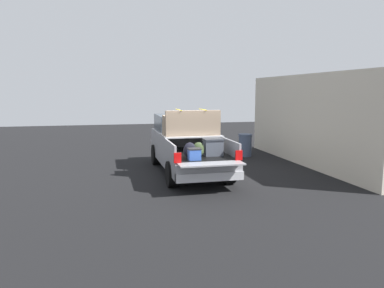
# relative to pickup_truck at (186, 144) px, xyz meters

# --- Properties ---
(ground_plane) EXTENTS (40.00, 40.00, 0.00)m
(ground_plane) POSITION_rel_pickup_truck_xyz_m (-0.38, 0.00, -0.97)
(ground_plane) COLOR black
(pickup_truck) EXTENTS (6.05, 2.06, 2.23)m
(pickup_truck) POSITION_rel_pickup_truck_xyz_m (0.00, 0.00, 0.00)
(pickup_truck) COLOR gray
(pickup_truck) RESTS_ON ground_plane
(building_facade) EXTENTS (8.86, 0.36, 3.46)m
(building_facade) POSITION_rel_pickup_truck_xyz_m (0.10, -4.72, 0.76)
(building_facade) COLOR beige
(building_facade) RESTS_ON ground_plane
(trash_can) EXTENTS (0.60, 0.60, 0.98)m
(trash_can) POSITION_rel_pickup_truck_xyz_m (2.31, -3.17, -0.48)
(trash_can) COLOR #3F4C66
(trash_can) RESTS_ON ground_plane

